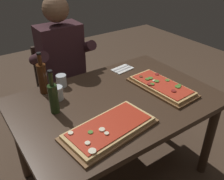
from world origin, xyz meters
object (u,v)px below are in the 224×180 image
object	(u,v)px
oil_bottle_amber	(42,77)
seated_diner	(64,64)
dining_table	(116,110)
tumbler_far_side	(61,81)
wine_bottle_dark	(53,97)
diner_chair	(61,84)
tumbler_near_camera	(57,93)
pizza_rectangular_left	(162,86)
pizza_rectangular_front	(110,128)

from	to	relation	value
oil_bottle_amber	seated_diner	bearing A→B (deg)	48.16
dining_table	tumbler_far_side	xyz separation A→B (m)	(-0.23, 0.39, 0.14)
wine_bottle_dark	diner_chair	xyz separation A→B (m)	(0.36, 0.75, -0.37)
tumbler_far_side	diner_chair	bearing A→B (deg)	69.09
oil_bottle_amber	diner_chair	distance (m)	0.69
wine_bottle_dark	tumbler_near_camera	distance (m)	0.17
tumbler_near_camera	seated_diner	world-z (taller)	seated_diner
oil_bottle_amber	tumbler_far_side	xyz separation A→B (m)	(0.14, 0.01, -0.08)
dining_table	oil_bottle_amber	size ratio (longest dim) A/B	4.54
diner_chair	seated_diner	size ratio (longest dim) A/B	0.65
pizza_rectangular_left	diner_chair	size ratio (longest dim) A/B	0.62
tumbler_near_camera	pizza_rectangular_front	bearing A→B (deg)	-78.27
tumbler_near_camera	wine_bottle_dark	bearing A→B (deg)	-120.08
dining_table	tumbler_near_camera	size ratio (longest dim) A/B	14.56
pizza_rectangular_front	seated_diner	world-z (taller)	seated_diner
wine_bottle_dark	seated_diner	distance (m)	0.73
tumbler_near_camera	diner_chair	size ratio (longest dim) A/B	0.11
pizza_rectangular_front	tumbler_near_camera	bearing A→B (deg)	101.73
diner_chair	seated_diner	bearing A→B (deg)	-90.00
pizza_rectangular_left	tumbler_near_camera	xyz separation A→B (m)	(-0.70, 0.31, 0.03)
pizza_rectangular_front	dining_table	bearing A→B (deg)	48.05
wine_bottle_dark	oil_bottle_amber	size ratio (longest dim) A/B	0.96
tumbler_near_camera	tumbler_far_side	xyz separation A→B (m)	(0.10, 0.15, -0.00)
dining_table	tumbler_near_camera	xyz separation A→B (m)	(-0.33, 0.24, 0.14)
oil_bottle_amber	diner_chair	bearing A→B (deg)	56.14
oil_bottle_amber	seated_diner	distance (m)	0.50
pizza_rectangular_left	tumbler_far_side	distance (m)	0.75
oil_bottle_amber	diner_chair	size ratio (longest dim) A/B	0.35
wine_bottle_dark	tumbler_near_camera	world-z (taller)	wine_bottle_dark
dining_table	pizza_rectangular_front	bearing A→B (deg)	-131.95
dining_table	wine_bottle_dark	bearing A→B (deg)	165.90
pizza_rectangular_front	wine_bottle_dark	distance (m)	0.41
wine_bottle_dark	seated_diner	size ratio (longest dim) A/B	0.22
pizza_rectangular_left	tumbler_far_side	world-z (taller)	tumbler_far_side
tumbler_far_side	diner_chair	size ratio (longest dim) A/B	0.11
pizza_rectangular_front	tumbler_near_camera	xyz separation A→B (m)	(-0.10, 0.49, 0.03)
dining_table	diner_chair	distance (m)	0.87
pizza_rectangular_front	tumbler_near_camera	size ratio (longest dim) A/B	6.14
seated_diner	tumbler_near_camera	bearing A→B (deg)	-119.31
wine_bottle_dark	diner_chair	world-z (taller)	wine_bottle_dark
dining_table	wine_bottle_dark	xyz separation A→B (m)	(-0.41, 0.10, 0.21)
tumbler_near_camera	oil_bottle_amber	bearing A→B (deg)	105.98
seated_diner	tumbler_far_side	bearing A→B (deg)	-117.18
pizza_rectangular_front	pizza_rectangular_left	distance (m)	0.62
pizza_rectangular_front	tumbler_far_side	world-z (taller)	tumbler_far_side
pizza_rectangular_left	tumbler_far_side	size ratio (longest dim) A/B	5.84
dining_table	tumbler_far_side	bearing A→B (deg)	120.88
wine_bottle_dark	tumbler_near_camera	size ratio (longest dim) A/B	3.08
pizza_rectangular_front	diner_chair	xyz separation A→B (m)	(0.18, 1.11, -0.27)
tumbler_far_side	pizza_rectangular_left	bearing A→B (deg)	-37.72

